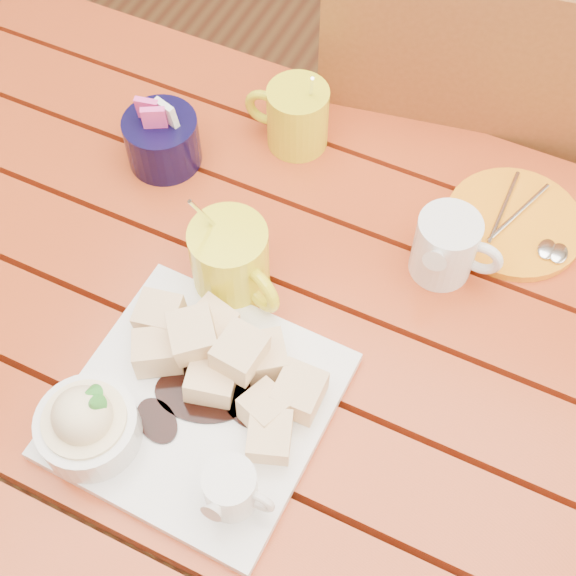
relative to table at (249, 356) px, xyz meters
The scene contains 9 objects.
ground 0.64m from the table, 90.00° to the right, with size 5.00×5.00×0.00m, color #572B19.
table is the anchor object (origin of this frame).
dessert_plate 0.20m from the table, 91.87° to the right, with size 0.28×0.28×0.11m.
coffee_mug_left 0.32m from the table, 103.03° to the left, with size 0.12×0.08×0.14m.
coffee_mug_right 0.17m from the table, 135.29° to the left, with size 0.13×0.09×0.15m.
cream_pitcher 0.29m from the table, 40.67° to the left, with size 0.11×0.09×0.09m.
sugar_caddy 0.30m from the table, 140.68° to the left, with size 0.10×0.10×0.11m.
orange_saucer 0.38m from the table, 46.41° to the left, with size 0.17×0.17×0.02m.
chair_far 0.55m from the table, 75.82° to the left, with size 0.54×0.54×0.97m.
Camera 1 is at (0.25, -0.41, 1.56)m, focal length 50.00 mm.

